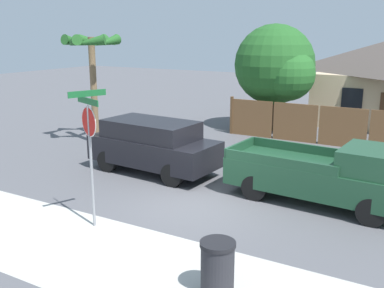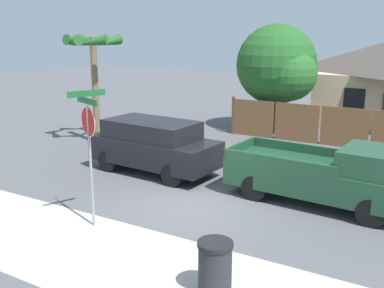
# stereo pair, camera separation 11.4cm
# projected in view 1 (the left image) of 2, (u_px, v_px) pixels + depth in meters

# --- Properties ---
(ground_plane) EXTENTS (80.00, 80.00, 0.00)m
(ground_plane) POSITION_uv_depth(u_px,v_px,m) (191.00, 204.00, 12.85)
(ground_plane) COLOR #56565B
(sidewalk_strip) EXTENTS (36.00, 3.20, 0.01)m
(sidewalk_strip) POSITION_uv_depth(u_px,v_px,m) (109.00, 257.00, 9.82)
(sidewalk_strip) COLOR beige
(sidewalk_strip) RESTS_ON ground
(wooden_fence) EXTENTS (12.59, 0.12, 1.80)m
(wooden_fence) POSITION_uv_depth(u_px,v_px,m) (368.00, 130.00, 18.58)
(wooden_fence) COLOR brown
(wooden_fence) RESTS_ON ground
(oak_tree) EXTENTS (4.06, 3.87, 5.19)m
(oak_tree) POSITION_uv_depth(u_px,v_px,m) (277.00, 67.00, 21.57)
(oak_tree) COLOR brown
(oak_tree) RESTS_ON ground
(palm_tree) EXTENTS (2.34, 2.54, 4.70)m
(palm_tree) POSITION_uv_depth(u_px,v_px,m) (92.00, 51.00, 18.99)
(palm_tree) COLOR brown
(palm_tree) RESTS_ON ground
(red_suv) EXTENTS (4.69, 2.23, 1.83)m
(red_suv) POSITION_uv_depth(u_px,v_px,m) (153.00, 145.00, 15.56)
(red_suv) COLOR black
(red_suv) RESTS_ON ground
(orange_pickup) EXTENTS (5.40, 2.32, 1.80)m
(orange_pickup) POSITION_uv_depth(u_px,v_px,m) (329.00, 175.00, 12.65)
(orange_pickup) COLOR #1E472D
(orange_pickup) RESTS_ON ground
(stop_sign) EXTENTS (1.00, 0.91, 3.45)m
(stop_sign) POSITION_uv_depth(u_px,v_px,m) (90.00, 135.00, 10.85)
(stop_sign) COLOR gray
(stop_sign) RESTS_ON ground
(trash_bin) EXTENTS (0.67, 0.67, 1.05)m
(trash_bin) POSITION_uv_depth(u_px,v_px,m) (217.00, 268.00, 8.35)
(trash_bin) COLOR #28282D
(trash_bin) RESTS_ON ground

